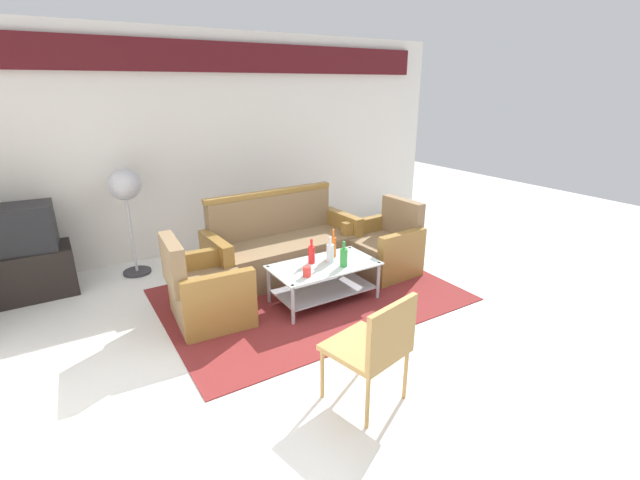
# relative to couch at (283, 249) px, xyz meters

# --- Properties ---
(ground_plane) EXTENTS (14.00, 14.00, 0.00)m
(ground_plane) POSITION_rel_couch_xyz_m (0.07, -1.66, -0.32)
(ground_plane) COLOR white
(wall_back) EXTENTS (6.52, 0.19, 2.80)m
(wall_back) POSITION_rel_couch_xyz_m (0.07, 1.40, 1.16)
(wall_back) COLOR silver
(wall_back) RESTS_ON ground
(rug) EXTENTS (3.01, 2.14, 0.01)m
(rug) POSITION_rel_couch_xyz_m (-0.03, -0.67, -0.31)
(rug) COLOR maroon
(rug) RESTS_ON ground
(couch) EXTENTS (1.83, 0.81, 0.96)m
(couch) POSITION_rel_couch_xyz_m (0.00, 0.00, 0.00)
(couch) COLOR #7F6647
(couch) RESTS_ON rug
(armchair_left) EXTENTS (0.74, 0.80, 0.85)m
(armchair_left) POSITION_rel_couch_xyz_m (-1.12, -0.60, -0.03)
(armchair_left) COLOR #7F6647
(armchair_left) RESTS_ON rug
(armchair_right) EXTENTS (0.73, 0.79, 0.85)m
(armchair_right) POSITION_rel_couch_xyz_m (1.06, -0.58, -0.03)
(armchair_right) COLOR #7F6647
(armchair_right) RESTS_ON rug
(coffee_table) EXTENTS (1.10, 0.60, 0.40)m
(coffee_table) POSITION_rel_couch_xyz_m (0.03, -0.86, -0.04)
(coffee_table) COLOR silver
(coffee_table) RESTS_ON rug
(bottle_orange) EXTENTS (0.06, 0.06, 0.31)m
(bottle_orange) POSITION_rel_couch_xyz_m (0.23, -0.72, 0.21)
(bottle_orange) COLOR #D85919
(bottle_orange) RESTS_ON coffee_table
(bottle_red) EXTENTS (0.07, 0.07, 0.26)m
(bottle_red) POSITION_rel_couch_xyz_m (-0.06, -0.75, 0.19)
(bottle_red) COLOR red
(bottle_red) RESTS_ON coffee_table
(bottle_green) EXTENTS (0.08, 0.08, 0.27)m
(bottle_green) POSITION_rel_couch_xyz_m (0.18, -1.00, 0.20)
(bottle_green) COLOR #2D8C38
(bottle_green) RESTS_ON coffee_table
(bottle_clear) EXTENTS (0.08, 0.08, 0.28)m
(bottle_clear) POSITION_rel_couch_xyz_m (0.12, -0.84, 0.20)
(bottle_clear) COLOR silver
(bottle_clear) RESTS_ON coffee_table
(cup) EXTENTS (0.08, 0.08, 0.10)m
(cup) POSITION_rel_couch_xyz_m (-0.26, -1.02, 0.14)
(cup) COLOR red
(cup) RESTS_ON coffee_table
(tv_stand) EXTENTS (0.80, 0.50, 0.52)m
(tv_stand) POSITION_rel_couch_xyz_m (-2.53, 0.89, -0.06)
(tv_stand) COLOR black
(tv_stand) RESTS_ON ground
(television) EXTENTS (0.63, 0.48, 0.48)m
(television) POSITION_rel_couch_xyz_m (-2.53, 0.89, 0.44)
(television) COLOR black
(television) RESTS_ON tv_stand
(pedestal_fan) EXTENTS (0.36, 0.36, 1.27)m
(pedestal_fan) POSITION_rel_couch_xyz_m (-1.50, 0.94, 0.70)
(pedestal_fan) COLOR #2D2D33
(pedestal_fan) RESTS_ON ground
(wicker_chair) EXTENTS (0.57, 0.57, 0.84)m
(wicker_chair) POSITION_rel_couch_xyz_m (-0.52, -2.38, 0.18)
(wicker_chair) COLOR #AD844C
(wicker_chair) RESTS_ON ground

